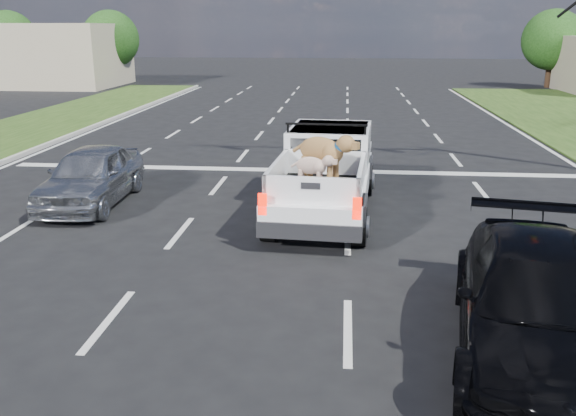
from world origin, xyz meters
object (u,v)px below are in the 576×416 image
Objects in this scene: traffic_signal at (550,5)px; pickup_truck at (325,171)px; silver_sedan at (91,175)px; black_coupe at (540,305)px.

pickup_truck is (-5.98, -4.70, -3.75)m from traffic_signal.
traffic_signal is at bearing 19.62° from silver_sedan.
traffic_signal is 8.48m from pickup_truck.
black_coupe reaches higher than silver_sedan.
traffic_signal is 13.11m from silver_sedan.
pickup_truck is at bearing -141.87° from traffic_signal.
black_coupe is (-3.03, -10.97, -3.98)m from traffic_signal.
traffic_signal is 1.78× the size of black_coupe.
pickup_truck is 1.10× the size of black_coupe.
traffic_signal is 12.06m from black_coupe.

